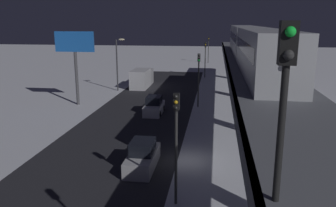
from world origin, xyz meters
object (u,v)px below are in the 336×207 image
at_px(subway_train, 251,44).
at_px(traffic_light_mid, 199,72).
at_px(box_truck, 142,78).
at_px(traffic_light_far, 205,54).
at_px(rail_signal, 285,83).
at_px(traffic_light_distant, 208,46).
at_px(commercial_billboard, 75,49).
at_px(sedan_silver, 143,157).
at_px(sedan_white, 154,107).
at_px(traffic_light_near, 176,133).

xyz_separation_m(subway_train, traffic_light_mid, (5.47, -4.15, -3.67)).
height_order(box_truck, traffic_light_far, traffic_light_far).
distance_m(subway_train, rail_signal, 28.83).
xyz_separation_m(box_truck, traffic_light_distant, (-9.50, -33.39, 2.85)).
bearing_deg(box_truck, rail_signal, 106.06).
bearing_deg(commercial_billboard, box_truck, -112.41).
distance_m(rail_signal, traffic_light_distant, 78.61).
bearing_deg(sedan_silver, traffic_light_mid, 80.91).
bearing_deg(subway_train, sedan_silver, 59.10).
bearing_deg(traffic_light_mid, sedan_silver, 80.91).
xyz_separation_m(subway_train, sedan_white, (10.17, -0.48, -7.08)).
distance_m(sedan_white, traffic_light_near, 19.96).
bearing_deg(sedan_silver, sedan_white, 97.09).
bearing_deg(commercial_billboard, traffic_light_far, -122.21).
relative_size(rail_signal, box_truck, 0.54).
height_order(sedan_white, traffic_light_far, traffic_light_far).
height_order(subway_train, traffic_light_mid, subway_train).
relative_size(traffic_light_far, traffic_light_distant, 1.00).
relative_size(sedan_white, box_truck, 0.58).
height_order(traffic_light_near, commercial_billboard, commercial_billboard).
relative_size(box_truck, traffic_light_near, 1.16).
height_order(box_truck, traffic_light_distant, traffic_light_distant).
distance_m(traffic_light_far, traffic_light_distant, 22.75).
height_order(box_truck, commercial_billboard, commercial_billboard).
bearing_deg(rail_signal, traffic_light_mid, -84.00).
xyz_separation_m(sedan_white, commercial_billboard, (10.10, -2.91, 6.04)).
height_order(sedan_silver, traffic_light_far, traffic_light_far).
bearing_deg(traffic_light_far, traffic_light_near, 90.00).
distance_m(subway_train, sedan_silver, 17.77).
bearing_deg(sedan_silver, traffic_light_near, -57.89).
bearing_deg(traffic_light_far, commercial_billboard, 57.79).
bearing_deg(traffic_light_near, traffic_light_far, -90.00).
xyz_separation_m(sedan_silver, box_truck, (6.60, -30.25, 0.55)).
height_order(rail_signal, sedan_silver, rail_signal).
bearing_deg(sedan_white, subway_train, -2.72).
distance_m(traffic_light_mid, traffic_light_far, 22.75).
height_order(sedan_white, sedan_silver, same).
xyz_separation_m(rail_signal, commercial_billboard, (18.26, -32.14, -1.98)).
distance_m(box_truck, traffic_light_near, 36.25).
xyz_separation_m(subway_train, traffic_light_distant, (5.47, -49.65, -3.67)).
bearing_deg(box_truck, subway_train, 132.64).
xyz_separation_m(sedan_silver, traffic_light_far, (-2.90, -40.89, 3.40)).
bearing_deg(traffic_light_mid, commercial_billboard, 2.90).
distance_m(box_truck, commercial_billboard, 14.95).
bearing_deg(rail_signal, traffic_light_near, -71.18).
distance_m(box_truck, traffic_light_mid, 15.66).
xyz_separation_m(subway_train, sedan_silver, (8.37, 13.99, -7.07)).
xyz_separation_m(traffic_light_near, traffic_light_mid, (0.00, -22.75, 0.00)).
bearing_deg(traffic_light_far, traffic_light_distant, -90.00).
xyz_separation_m(rail_signal, traffic_light_distant, (3.45, -78.39, -4.62)).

